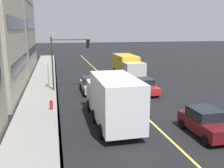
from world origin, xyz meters
The scene contains 13 objects.
ground centered at (0.00, 0.00, 0.00)m, with size 200.00×200.00×0.00m, color black.
sidewalk_slab centered at (0.00, 7.93, 0.07)m, with size 80.00×3.32×0.15m, color gray.
curb_edge centered at (0.00, 6.35, 0.07)m, with size 80.00×0.16×0.15m, color slate.
lane_stripe_center centered at (0.00, 0.00, 0.01)m, with size 80.00×0.16×0.01m, color #D8CC4C.
car_red centered at (0.85, -2.29, 0.76)m, with size 4.62×1.97×1.51m.
car_maroon centered at (-9.73, -2.40, 0.83)m, with size 3.92×1.94×1.65m.
car_silver centered at (2.42, 2.88, 0.81)m, with size 4.40×2.01×1.62m.
truck_yellow centered at (10.06, -3.26, 1.56)m, with size 7.92×2.66×2.87m.
truck_white centered at (-6.62, 2.71, 1.79)m, with size 7.88×2.68×3.42m.
pedestrian_with_backpack centered at (-0.91, 3.18, 1.01)m, with size 0.42×0.38×1.72m.
traffic_light_mast centered at (3.69, 5.14, 3.88)m, with size 0.28×4.04×5.65m.
street_sign_post centered at (4.71, 7.18, 1.66)m, with size 0.60×0.08×2.82m.
fire_hydrant centered at (-2.94, 6.87, 0.47)m, with size 0.24×0.24×0.94m.
Camera 1 is at (-22.47, 6.45, 6.40)m, focal length 39.98 mm.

